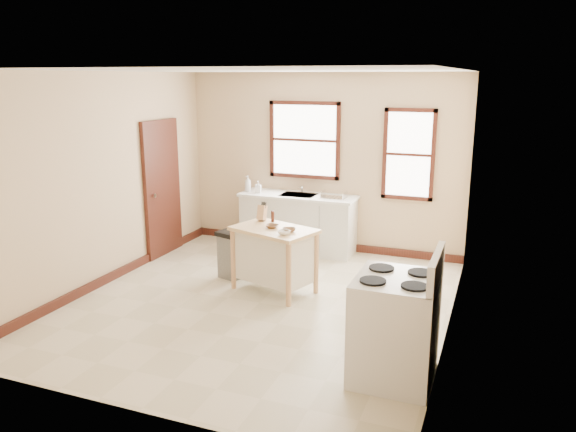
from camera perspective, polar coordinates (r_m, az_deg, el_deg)
The scene contains 23 objects.
floor at distance 7.06m, azimuth -2.89°, elevation -8.79°, with size 5.00×5.00×0.00m, color beige.
ceiling at distance 6.51m, azimuth -3.20°, elevation 14.56°, with size 5.00×5.00×0.00m, color white.
wall_back at distance 8.95m, azimuth 3.53°, elevation 5.41°, with size 4.50×0.04×2.80m, color tan.
wall_left at distance 7.83m, azimuth -18.28°, elevation 3.48°, with size 0.04×5.00×2.80m, color tan.
wall_right at distance 6.10m, azimuth 16.64°, elevation 0.77°, with size 0.04×5.00×2.80m, color tan.
window_main at distance 8.98m, azimuth 1.69°, elevation 7.71°, with size 1.17×0.06×1.22m, color #39160F, non-canonical shape.
window_side at distance 8.60m, azimuth 12.17°, elevation 6.12°, with size 0.77×0.06×1.37m, color #39160F, non-canonical shape.
door_left at distance 8.89m, azimuth -12.65°, elevation 2.75°, with size 0.06×0.90×2.10m, color #39160F.
baseboard_back at distance 9.22m, azimuth 3.35°, elevation -2.88°, with size 4.50×0.04×0.12m, color #39160F.
baseboard_left at distance 8.15m, azimuth -17.40°, elevation -5.83°, with size 0.04×5.00×0.12m, color #39160F.
sink_counter at distance 8.96m, azimuth 1.03°, elevation -0.70°, with size 1.86×0.62×0.92m, color silver, non-canonical shape.
faucet at distance 9.00m, azimuth 1.44°, elevation 3.09°, with size 0.03×0.03×0.22m, color silver.
soap_bottle_a at distance 9.09m, azimuth -4.10°, elevation 3.30°, with size 0.10×0.10×0.26m, color #B2B2B2.
soap_bottle_b at distance 8.99m, azimuth -3.05°, elevation 2.97°, with size 0.09×0.09×0.19m, color #B2B2B2.
dish_rack at distance 8.61m, azimuth 4.67°, elevation 2.12°, with size 0.37×0.28×0.09m, color silver, non-canonical shape.
kitchen_island at distance 7.30m, azimuth -1.41°, elevation -4.46°, with size 1.04×0.66×0.85m, color #EBC68A, non-canonical shape.
knife_block at distance 7.53m, azimuth -2.66°, elevation 0.27°, with size 0.10×0.10×0.20m, color tan, non-canonical shape.
pepper_grinder at distance 7.47m, azimuth -1.57°, elevation -0.02°, with size 0.04×0.04×0.15m, color #401C11.
bowl_a at distance 7.18m, azimuth -1.64°, elevation -1.05°, with size 0.17×0.17×0.04m, color brown.
bowl_b at distance 7.01m, azimuth 0.12°, elevation -1.42°, with size 0.17×0.17×0.04m, color brown.
bowl_c at distance 6.88m, azimuth -0.40°, elevation -1.69°, with size 0.16×0.16×0.05m, color white.
trash_bin at distance 7.83m, azimuth -5.79°, elevation -3.93°, with size 0.34×0.29×0.66m, color gray, non-canonical shape.
gas_stove at distance 5.28m, azimuth 10.86°, elevation -9.80°, with size 0.79×0.80×1.25m, color white, non-canonical shape.
Camera 1 is at (2.67, -5.94, 2.74)m, focal length 35.00 mm.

